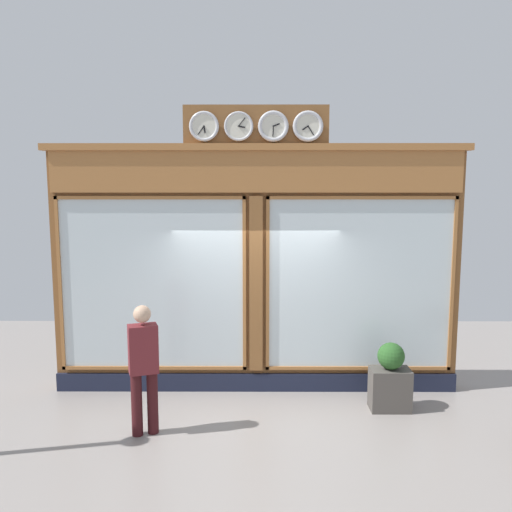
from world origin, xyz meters
name	(u,v)px	position (x,y,z in m)	size (l,w,h in m)	color
ground_plane	(255,494)	(0.00, 2.80, 0.00)	(14.00, 14.00, 0.00)	gray
shop_facade	(256,267)	(0.00, -0.13, 1.92)	(6.29, 0.42, 4.32)	brown
pedestrian	(144,364)	(1.42, 1.46, 0.93)	(0.41, 0.33, 1.69)	#3A1316
planter_box	(390,389)	(-1.90, 0.69, 0.30)	(0.56, 0.36, 0.60)	#4C4742
planter_shrub	(391,356)	(-1.90, 0.69, 0.79)	(0.38, 0.38, 0.38)	#285623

